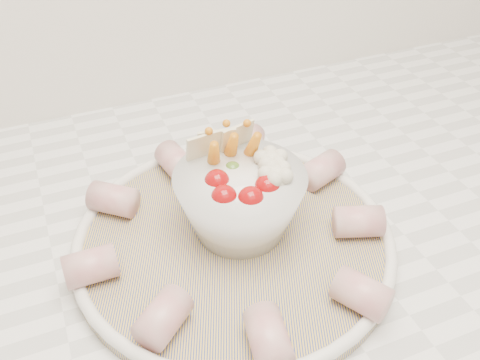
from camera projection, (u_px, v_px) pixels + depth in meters
name	position (u px, v px, depth m)	size (l,w,h in m)	color
serving_platter	(234.00, 240.00, 0.53)	(0.41, 0.41, 0.02)	navy
veggie_bowl	(240.00, 199.00, 0.52)	(0.13, 0.13, 0.10)	silver
cured_meat_rolls	(234.00, 225.00, 0.52)	(0.31, 0.30, 0.03)	#B15157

